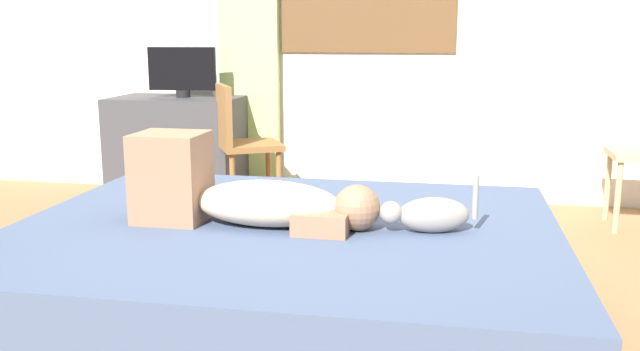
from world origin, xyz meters
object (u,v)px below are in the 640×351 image
Objects in this scene: tv_monitor at (182,71)px; cat at (428,214)px; bed at (285,283)px; chair_by_desk at (240,139)px; cup at (217,91)px; desk at (178,149)px; person_lying at (242,194)px.

cat is at bearing -49.96° from tv_monitor.
chair_by_desk is at bearing 112.45° from bed.
cup is 0.59m from chair_by_desk.
tv_monitor is (-1.26, 2.13, 0.69)m from bed.
desk is at bearing 149.72° from chair_by_desk.
desk is at bearing 130.90° from cat.
cat is 0.39× the size of desk.
chair_by_desk reaches higher than cup.
chair_by_desk reaches higher than bed.
tv_monitor is at bearing -155.16° from cup.
cup is (-1.58, 2.24, 0.24)m from cat.
cup is (0.22, 0.10, -0.14)m from tv_monitor.
chair_by_desk is (0.30, -0.43, -0.27)m from cup.
cat is 0.73× the size of tv_monitor.
cup is at bearing 20.25° from desk.
cat is 2.82m from tv_monitor.
tv_monitor reaches higher than desk.
tv_monitor is at bearing 0.00° from desk.
chair_by_desk is (0.52, -0.33, -0.41)m from tv_monitor.
person_lying is 0.70m from cat.
person_lying is at bearing -178.59° from cat.
bed is 2.45× the size of chair_by_desk.
chair_by_desk is at bearing 107.83° from person_lying.
desk is at bearing 180.00° from tv_monitor.
tv_monitor reaches higher than cat.
person_lying is 1.04× the size of desk.
person_lying is (-0.15, -0.03, 0.35)m from bed.
cup is at bearing 111.37° from person_lying.
bed is 2.25× the size of person_lying.
desk is (-1.31, 2.13, 0.14)m from bed.
desk is 0.68m from chair_by_desk.
person_lying is 2.44m from tv_monitor.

